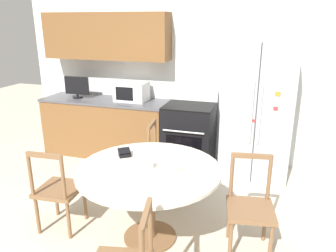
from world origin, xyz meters
TOP-DOWN VIEW (x-y plane):
  - back_wall at (-0.31, 2.59)m, footprint 5.20×0.44m
  - kitchen_counter at (-1.22, 2.29)m, footprint 1.99×0.64m
  - refrigerator at (1.07, 2.23)m, footprint 0.89×0.73m
  - oven_range at (0.14, 2.26)m, footprint 0.70×0.68m
  - microwave at (-0.79, 2.34)m, footprint 0.47×0.35m
  - countertop_tv at (-1.68, 2.26)m, footprint 0.40×0.16m
  - dining_table at (0.19, 0.45)m, footprint 1.35×1.35m
  - dining_chair_left at (-0.75, 0.33)m, footprint 0.45×0.45m
  - dining_chair_far at (0.05, 1.38)m, footprint 0.47×0.47m
  - dining_chair_right at (1.12, 0.57)m, footprint 0.48×0.48m
  - candle_glass at (0.19, 0.45)m, footprint 0.09×0.09m
  - folded_napkin at (0.41, 0.52)m, footprint 0.19×0.15m
  - wallet at (-0.15, 0.65)m, footprint 0.17×0.17m

SIDE VIEW (x-z plane):
  - dining_chair_left at x=-0.75m, z-range -0.02..0.89m
  - dining_chair_far at x=0.05m, z-range -0.02..0.89m
  - dining_chair_right at x=1.12m, z-range -0.02..0.89m
  - kitchen_counter at x=-1.22m, z-range 0.00..0.90m
  - oven_range at x=0.14m, z-range -0.07..1.01m
  - dining_table at x=0.19m, z-range 0.25..1.01m
  - folded_napkin at x=0.41m, z-range 0.76..0.81m
  - wallet at x=-0.15m, z-range 0.75..0.82m
  - candle_glass at x=0.19m, z-range 0.75..0.83m
  - refrigerator at x=1.07m, z-range 0.00..1.86m
  - microwave at x=-0.79m, z-range 0.90..1.18m
  - countertop_tv at x=-1.68m, z-range 0.91..1.25m
  - back_wall at x=-0.31m, z-range 0.14..2.74m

